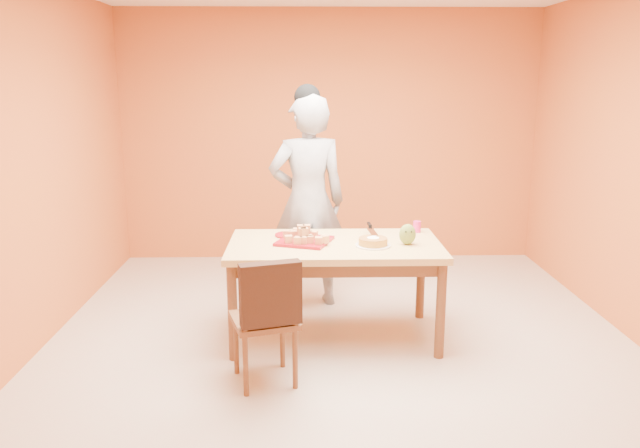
{
  "coord_description": "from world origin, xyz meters",
  "views": [
    {
      "loc": [
        -0.26,
        -4.31,
        1.97
      ],
      "look_at": [
        -0.15,
        0.3,
        0.89
      ],
      "focal_mm": 35.0,
      "sensor_mm": 36.0,
      "label": 1
    }
  ],
  "objects_px": {
    "pastry_platter": "(304,241)",
    "sponge_cake": "(373,241)",
    "checker_tin": "(411,229)",
    "egg_ornament": "(407,234)",
    "magenta_glass": "(417,227)",
    "red_dinner_plate": "(289,235)",
    "dining_chair": "(264,318)",
    "person": "(308,202)",
    "dining_table": "(335,255)"
  },
  "relations": [
    {
      "from": "pastry_platter",
      "to": "sponge_cake",
      "type": "height_order",
      "value": "sponge_cake"
    },
    {
      "from": "checker_tin",
      "to": "egg_ornament",
      "type": "bearing_deg",
      "value": -103.27
    },
    {
      "from": "magenta_glass",
      "to": "red_dinner_plate",
      "type": "bearing_deg",
      "value": -174.67
    },
    {
      "from": "pastry_platter",
      "to": "sponge_cake",
      "type": "xyz_separation_m",
      "value": [
        0.51,
        -0.12,
        0.03
      ]
    },
    {
      "from": "egg_ornament",
      "to": "sponge_cake",
      "type": "bearing_deg",
      "value": -150.7
    },
    {
      "from": "egg_ornament",
      "to": "magenta_glass",
      "type": "xyz_separation_m",
      "value": [
        0.14,
        0.38,
        -0.03
      ]
    },
    {
      "from": "pastry_platter",
      "to": "magenta_glass",
      "type": "relative_size",
      "value": 4.12
    },
    {
      "from": "sponge_cake",
      "to": "checker_tin",
      "type": "bearing_deg",
      "value": 51.73
    },
    {
      "from": "dining_chair",
      "to": "egg_ornament",
      "type": "relative_size",
      "value": 5.6
    },
    {
      "from": "dining_chair",
      "to": "checker_tin",
      "type": "height_order",
      "value": "dining_chair"
    },
    {
      "from": "red_dinner_plate",
      "to": "egg_ornament",
      "type": "bearing_deg",
      "value": -17.89
    },
    {
      "from": "person",
      "to": "egg_ornament",
      "type": "bearing_deg",
      "value": 122.26
    },
    {
      "from": "person",
      "to": "magenta_glass",
      "type": "xyz_separation_m",
      "value": [
        0.88,
        -0.44,
        -0.12
      ]
    },
    {
      "from": "red_dinner_plate",
      "to": "checker_tin",
      "type": "xyz_separation_m",
      "value": [
        0.99,
        0.13,
        0.01
      ]
    },
    {
      "from": "checker_tin",
      "to": "red_dinner_plate",
      "type": "bearing_deg",
      "value": -172.77
    },
    {
      "from": "dining_table",
      "to": "pastry_platter",
      "type": "distance_m",
      "value": 0.25
    },
    {
      "from": "egg_ornament",
      "to": "checker_tin",
      "type": "distance_m",
      "value": 0.43
    },
    {
      "from": "magenta_glass",
      "to": "dining_chair",
      "type": "bearing_deg",
      "value": -137.95
    },
    {
      "from": "dining_table",
      "to": "dining_chair",
      "type": "xyz_separation_m",
      "value": [
        -0.49,
        -0.74,
        -0.21
      ]
    },
    {
      "from": "red_dinner_plate",
      "to": "magenta_glass",
      "type": "bearing_deg",
      "value": 5.33
    },
    {
      "from": "pastry_platter",
      "to": "magenta_glass",
      "type": "bearing_deg",
      "value": 18.46
    },
    {
      "from": "checker_tin",
      "to": "person",
      "type": "bearing_deg",
      "value": 154.1
    },
    {
      "from": "dining_chair",
      "to": "person",
      "type": "xyz_separation_m",
      "value": [
        0.29,
        1.5,
        0.47
      ]
    },
    {
      "from": "pastry_platter",
      "to": "sponge_cake",
      "type": "distance_m",
      "value": 0.52
    },
    {
      "from": "dining_table",
      "to": "sponge_cake",
      "type": "xyz_separation_m",
      "value": [
        0.28,
        -0.1,
        0.13
      ]
    },
    {
      "from": "dining_chair",
      "to": "pastry_platter",
      "type": "xyz_separation_m",
      "value": [
        0.26,
        0.76,
        0.32
      ]
    },
    {
      "from": "pastry_platter",
      "to": "sponge_cake",
      "type": "bearing_deg",
      "value": -13.5
    },
    {
      "from": "person",
      "to": "checker_tin",
      "type": "height_order",
      "value": "person"
    },
    {
      "from": "red_dinner_plate",
      "to": "egg_ornament",
      "type": "distance_m",
      "value": 0.94
    },
    {
      "from": "magenta_glass",
      "to": "checker_tin",
      "type": "distance_m",
      "value": 0.06
    },
    {
      "from": "pastry_platter",
      "to": "sponge_cake",
      "type": "relative_size",
      "value": 1.72
    },
    {
      "from": "person",
      "to": "magenta_glass",
      "type": "height_order",
      "value": "person"
    },
    {
      "from": "sponge_cake",
      "to": "pastry_platter",
      "type": "bearing_deg",
      "value": 166.5
    },
    {
      "from": "egg_ornament",
      "to": "red_dinner_plate",
      "type": "bearing_deg",
      "value": -177.65
    },
    {
      "from": "red_dinner_plate",
      "to": "dining_chair",
      "type": "bearing_deg",
      "value": -98.44
    },
    {
      "from": "dining_chair",
      "to": "checker_tin",
      "type": "distance_m",
      "value": 1.6
    },
    {
      "from": "sponge_cake",
      "to": "dining_chair",
      "type": "bearing_deg",
      "value": -140.65
    },
    {
      "from": "red_dinner_plate",
      "to": "checker_tin",
      "type": "distance_m",
      "value": 1.0
    },
    {
      "from": "dining_chair",
      "to": "red_dinner_plate",
      "type": "bearing_deg",
      "value": 64.89
    },
    {
      "from": "magenta_glass",
      "to": "dining_table",
      "type": "bearing_deg",
      "value": -154.74
    },
    {
      "from": "pastry_platter",
      "to": "egg_ornament",
      "type": "bearing_deg",
      "value": -5.96
    },
    {
      "from": "egg_ornament",
      "to": "magenta_glass",
      "type": "relative_size",
      "value": 1.75
    },
    {
      "from": "sponge_cake",
      "to": "egg_ornament",
      "type": "bearing_deg",
      "value": 9.06
    },
    {
      "from": "dining_table",
      "to": "egg_ornament",
      "type": "height_order",
      "value": "egg_ornament"
    },
    {
      "from": "red_dinner_plate",
      "to": "sponge_cake",
      "type": "relative_size",
      "value": 1.04
    },
    {
      "from": "pastry_platter",
      "to": "checker_tin",
      "type": "relative_size",
      "value": 3.42
    },
    {
      "from": "person",
      "to": "egg_ornament",
      "type": "xyz_separation_m",
      "value": [
        0.74,
        -0.82,
        -0.09
      ]
    },
    {
      "from": "dining_table",
      "to": "egg_ornament",
      "type": "xyz_separation_m",
      "value": [
        0.54,
        -0.06,
        0.17
      ]
    },
    {
      "from": "pastry_platter",
      "to": "egg_ornament",
      "type": "relative_size",
      "value": 2.36
    },
    {
      "from": "dining_chair",
      "to": "sponge_cake",
      "type": "height_order",
      "value": "dining_chair"
    }
  ]
}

